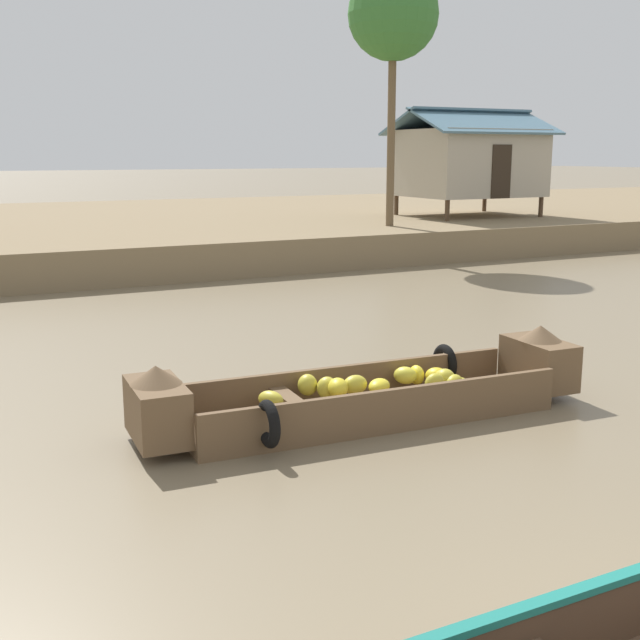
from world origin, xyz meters
TOP-DOWN VIEW (x-y plane):
  - ground_plane at (0.00, 10.00)m, footprint 300.00×300.00m
  - riverbank_strip at (0.00, 26.72)m, footprint 160.00×20.00m
  - banana_boat at (0.88, 5.76)m, footprint 5.68×1.74m
  - stilt_house_mid_left at (14.07, 21.31)m, footprint 5.15×4.07m
  - palm_tree_mid at (9.39, 19.07)m, footprint 2.71×2.71m

SIDE VIEW (x-z plane):
  - ground_plane at x=0.00m, z-range 0.00..0.00m
  - banana_boat at x=0.88m, z-range -0.16..0.78m
  - riverbank_strip at x=0.00m, z-range 0.00..0.94m
  - stilt_house_mid_left at x=14.07m, z-range 1.00..4.78m
  - palm_tree_mid at x=9.39m, z-range 3.34..10.96m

